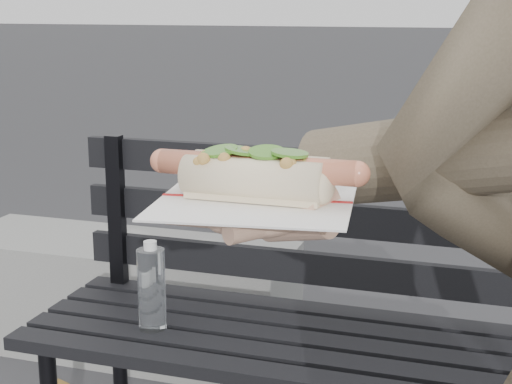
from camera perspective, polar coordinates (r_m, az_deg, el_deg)
park_bench at (r=1.82m, az=7.03°, el=-8.69°), size 1.50×0.44×0.88m
concrete_block at (r=2.84m, az=-9.50°, el=-7.46°), size 1.20×0.40×0.40m
held_hotdog at (r=0.80m, az=14.93°, el=2.39°), size 0.63×0.31×0.20m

